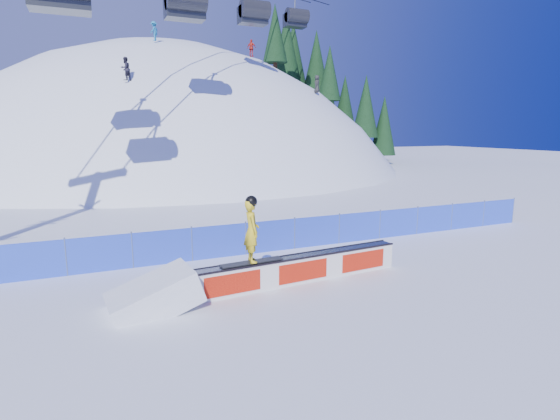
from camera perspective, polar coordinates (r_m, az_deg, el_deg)
name	(u,v)px	position (r m, az deg, el deg)	size (l,w,h in m)	color
ground	(387,282)	(13.94, 13.78, -9.06)	(160.00, 160.00, 0.00)	white
snow_hill	(172,312)	(57.62, -13.89, -12.82)	(64.00, 64.00, 64.00)	white
treeline	(343,91)	(59.68, 8.24, 15.07)	(18.31, 11.36, 18.71)	black
safety_fence	(317,231)	(17.40, 4.90, -2.77)	(22.05, 0.05, 1.30)	blue
rail_box	(300,269)	(13.42, 2.58, -7.66)	(7.01, 1.06, 0.84)	silver
snow_ramp	(155,309)	(12.07, -16.02, -12.32)	(2.22, 1.48, 0.83)	white
snowboarder	(252,230)	(12.34, -3.73, -2.65)	(1.88, 0.69, 1.94)	black
distant_skiers	(208,55)	(41.64, -9.37, 19.35)	(18.85, 9.76, 6.03)	black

